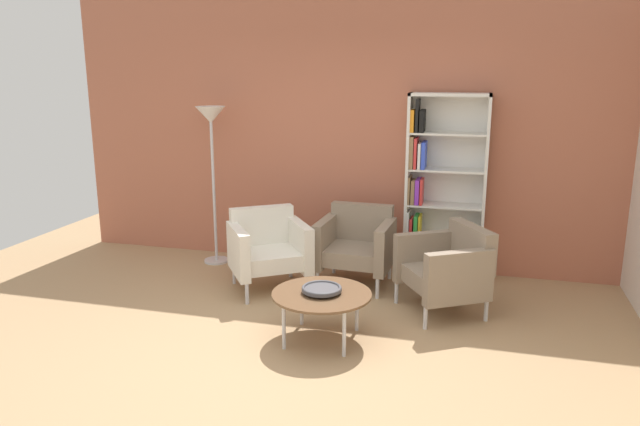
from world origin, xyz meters
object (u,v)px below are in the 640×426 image
coffee_table_low (322,296)px  armchair_by_bookshelf (357,244)px  armchair_corner_red (448,267)px  floor_lamp_torchiere (211,134)px  bookshelf_tall (438,188)px  armchair_near_window (268,248)px  decorative_bowl (322,289)px

coffee_table_low → armchair_by_bookshelf: 1.37m
coffee_table_low → armchair_corner_red: bearing=42.7°
armchair_by_bookshelf → floor_lamp_torchiere: size_ratio=0.45×
bookshelf_tall → armchair_near_window: size_ratio=2.01×
armchair_near_window → armchair_corner_red: bearing=-39.5°
bookshelf_tall → floor_lamp_torchiere: size_ratio=1.09×
armchair_corner_red → armchair_near_window: bearing=-126.5°
bookshelf_tall → armchair_near_window: 1.84m
coffee_table_low → armchair_near_window: bearing=129.2°
decorative_bowl → armchair_by_bookshelf: bearing=90.0°
armchair_near_window → floor_lamp_torchiere: floor_lamp_torchiere is taller
bookshelf_tall → decorative_bowl: bookshelf_tall is taller
bookshelf_tall → armchair_by_bookshelf: bearing=-148.8°
armchair_near_window → floor_lamp_torchiere: bearing=108.9°
coffee_table_low → armchair_corner_red: (0.93, 0.86, 0.04)m
coffee_table_low → armchair_corner_red: 1.27m
bookshelf_tall → armchair_corner_red: 1.11m
armchair_by_bookshelf → coffee_table_low: bearing=-87.3°
armchair_by_bookshelf → decorative_bowl: bearing=-87.3°
armchair_near_window → armchair_corner_red: size_ratio=1.01×
armchair_near_window → armchair_corner_red: same height
coffee_table_low → decorative_bowl: decorative_bowl is taller
coffee_table_low → armchair_near_window: 1.30m
armchair_near_window → armchair_by_bookshelf: (0.82, 0.36, 0.00)m
armchair_near_window → armchair_by_bookshelf: size_ratio=1.21×
bookshelf_tall → floor_lamp_torchiere: bearing=-175.5°
coffee_table_low → decorative_bowl: (0.00, -0.00, 0.06)m
coffee_table_low → armchair_by_bookshelf: (-0.00, 1.37, 0.04)m
armchair_corner_red → floor_lamp_torchiere: floor_lamp_torchiere is taller
coffee_table_low → floor_lamp_torchiere: 2.57m
armchair_corner_red → floor_lamp_torchiere: bearing=-138.2°
floor_lamp_torchiere → armchair_by_bookshelf: bearing=-9.0°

